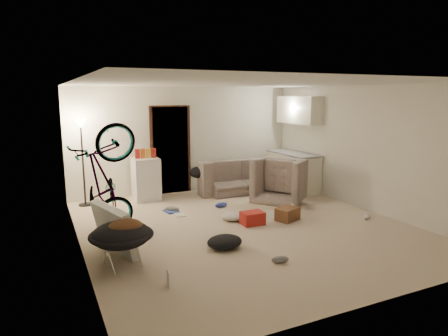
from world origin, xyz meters
name	(u,v)px	position (x,y,z in m)	size (l,w,h in m)	color
floor	(244,227)	(0.00, 0.00, -0.01)	(5.50, 6.00, 0.02)	beige
ceiling	(245,83)	(0.00, 0.00, 2.51)	(5.50, 6.00, 0.02)	white
wall_back	(186,140)	(0.00, 3.01, 1.25)	(5.50, 0.02, 2.50)	white
wall_front	(379,196)	(0.00, -3.01, 1.25)	(5.50, 0.02, 2.50)	white
wall_left	(76,169)	(-2.76, 0.00, 1.25)	(0.02, 6.00, 2.50)	white
wall_right	(365,148)	(2.76, 0.00, 1.25)	(0.02, 6.00, 2.50)	white
doorway	(170,150)	(-0.40, 2.97, 1.02)	(0.85, 0.10, 2.04)	black
door_trim	(171,151)	(-0.40, 2.94, 1.02)	(0.97, 0.04, 2.10)	#381C13
floor_lamp	(82,144)	(-2.40, 2.65, 1.31)	(0.28, 0.28, 1.81)	black
kitchen_counter	(293,172)	(2.43, 2.00, 0.44)	(0.60, 1.50, 0.88)	white
counter_top	(294,153)	(2.43, 2.00, 0.90)	(0.64, 1.54, 0.04)	gray
kitchen_uppers	(299,110)	(2.56, 2.00, 1.95)	(0.38, 1.40, 0.65)	white
sofa	(237,179)	(1.11, 2.45, 0.30)	(2.06, 0.81, 0.60)	#363D36
armchair	(285,184)	(1.72, 1.27, 0.36)	(1.09, 0.96, 0.71)	#363D36
bicycle	(106,207)	(-2.30, 0.52, 0.50)	(0.67, 1.91, 1.00)	black
book_asset	(169,288)	(-1.92, -1.69, 0.01)	(0.14, 0.20, 0.01)	#A92019
mini_fridge	(146,179)	(-1.11, 2.55, 0.47)	(0.55, 0.55, 0.94)	white
snack_box_0	(137,156)	(-1.28, 2.55, 1.00)	(0.10, 0.07, 0.30)	#A92019
snack_box_1	(143,156)	(-1.16, 2.55, 1.00)	(0.10, 0.07, 0.30)	#BD5217
snack_box_2	(148,155)	(-1.04, 2.55, 1.00)	(0.10, 0.07, 0.30)	gold
snack_box_3	(154,155)	(-0.92, 2.55, 1.00)	(0.10, 0.07, 0.30)	#A92019
saucer_chair	(122,241)	(-2.30, -0.78, 0.37)	(0.87, 0.87, 0.62)	silver
hoodie	(125,227)	(-2.25, -0.81, 0.56)	(0.48, 0.40, 0.22)	#55331D
sofa_drape	(201,172)	(0.16, 2.45, 0.54)	(0.56, 0.46, 0.28)	black
tv_box	(114,229)	(-2.30, -0.23, 0.36)	(0.13, 1.08, 0.71)	silver
drink_case_a	(287,214)	(0.89, -0.04, 0.12)	(0.42, 0.30, 0.24)	brown
drink_case_b	(253,218)	(0.19, 0.03, 0.11)	(0.40, 0.29, 0.23)	#A92019
juicer	(292,210)	(1.19, 0.23, 0.10)	(0.16, 0.16, 0.24)	white
newspaper	(272,215)	(0.80, 0.34, 0.00)	(0.46, 0.60, 0.01)	beige
book_blue	(171,211)	(-0.91, 1.40, 0.02)	(0.23, 0.31, 0.03)	#2C3F9F
book_white	(180,215)	(-0.83, 1.10, 0.01)	(0.19, 0.25, 0.02)	silver
shoe_0	(221,205)	(0.13, 1.27, 0.05)	(0.29, 0.12, 0.11)	#2C3F9F
shoe_1	(172,209)	(-0.89, 1.40, 0.05)	(0.29, 0.12, 0.11)	slate
shoe_3	(280,259)	(-0.29, -1.61, 0.05)	(0.26, 0.10, 0.10)	slate
shoe_4	(366,216)	(2.30, -0.60, 0.05)	(0.27, 0.11, 0.10)	white
clothes_lump_a	(225,242)	(-0.75, -0.76, 0.09)	(0.56, 0.48, 0.18)	black
clothes_lump_c	(233,216)	(-0.02, 0.41, 0.07)	(0.45, 0.39, 0.14)	silver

